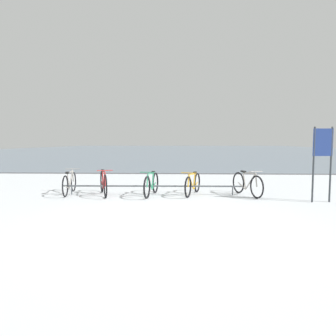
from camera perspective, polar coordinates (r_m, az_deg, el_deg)
name	(u,v)px	position (r m, az deg, el deg)	size (l,w,h in m)	color
ground	(179,151)	(60.22, 2.03, 3.19)	(80.00, 132.00, 0.08)	silver
bike_rack	(152,186)	(9.88, -2.99, -3.35)	(5.64, 0.16, 0.31)	#4C5156
bicycle_0	(70,183)	(10.51, -17.45, -2.62)	(0.46, 1.74, 0.78)	black
bicycle_1	(104,183)	(10.01, -11.64, -2.73)	(0.70, 1.71, 0.83)	black
bicycle_2	(151,184)	(9.73, -3.04, -2.99)	(0.46, 1.69, 0.78)	black
bicycle_3	(193,184)	(9.91, 4.53, -2.93)	(0.65, 1.66, 0.75)	black
bicycle_4	(247,184)	(10.03, 14.20, -2.84)	(0.70, 1.63, 0.80)	black
info_sign	(323,151)	(9.59, 26.30, 2.79)	(0.55, 0.10, 2.08)	#33383D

